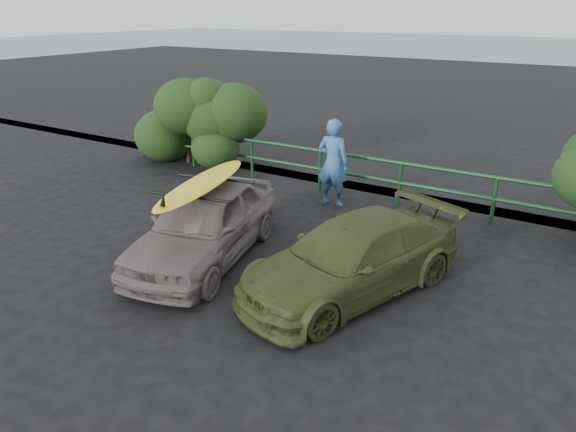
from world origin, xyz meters
name	(u,v)px	position (x,y,z in m)	size (l,w,h in m)	color
ground	(226,291)	(0.00, 0.00, 0.00)	(80.00, 80.00, 0.00)	black
ocean	(567,48)	(0.00, 60.00, 0.00)	(200.00, 200.00, 0.00)	slate
guardrail	(358,177)	(0.00, 5.00, 0.52)	(14.00, 0.08, 1.04)	#134523
shrub_left	(207,123)	(-4.80, 5.40, 1.17)	(3.20, 2.40, 2.33)	#204017
sedan	(205,224)	(-1.02, 0.77, 0.65)	(1.54, 3.84, 1.31)	slate
olive_vehicle	(352,258)	(1.66, 1.07, 0.57)	(1.60, 3.94, 1.14)	#404A20
man	(333,163)	(-0.31, 4.30, 0.98)	(0.72, 0.47, 1.96)	teal
roof_rack	(203,187)	(-1.02, 0.77, 1.33)	(1.49, 1.04, 0.05)	black
surfboard	(202,183)	(-1.02, 0.77, 1.40)	(0.61, 2.95, 0.09)	yellow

